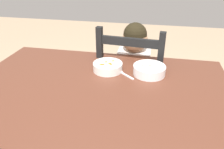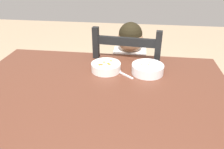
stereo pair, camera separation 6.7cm
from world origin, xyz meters
The scene contains 6 objects.
dining_table centered at (0.00, 0.00, 0.64)m, with size 1.32×0.89×0.74m.
dining_chair centered at (0.12, 0.49, 0.44)m, with size 0.45×0.45×0.94m.
child_figure centered at (0.13, 0.49, 0.62)m, with size 0.32×0.31×0.94m.
bowl_of_peas centered at (0.24, 0.20, 0.77)m, with size 0.18×0.18×0.05m.
bowl_of_carrots centered at (0.01, 0.20, 0.77)m, with size 0.17×0.17×0.05m.
spoon centered at (0.10, 0.18, 0.75)m, with size 0.12×0.11×0.01m.
Camera 2 is at (0.19, -0.93, 1.31)m, focal length 36.16 mm.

